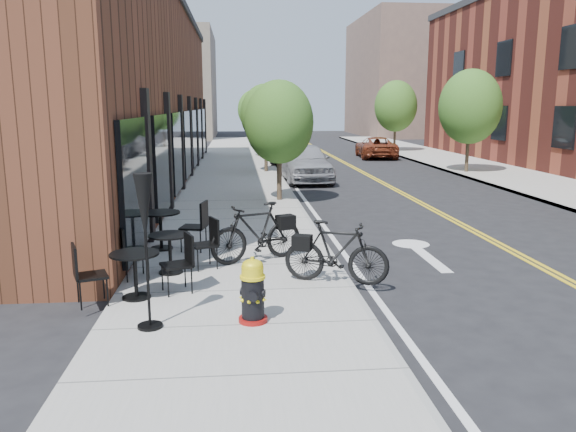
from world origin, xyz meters
name	(u,v)px	position (x,y,z in m)	size (l,w,h in m)	color
ground	(355,293)	(0.00, 0.00, 0.00)	(120.00, 120.00, 0.00)	black
sidewalk_near	(236,197)	(-2.00, 10.00, 0.06)	(4.00, 70.00, 0.12)	#9E9B93
sidewalk_far	(571,192)	(10.00, 10.00, 0.06)	(4.00, 70.00, 0.12)	#9E9B93
building_near	(119,96)	(-6.50, 14.00, 3.50)	(5.00, 28.00, 7.00)	#4B2818
bg_building_left	(173,85)	(-8.00, 48.00, 5.00)	(8.00, 14.00, 10.00)	#726656
bg_building_right	(407,77)	(16.00, 50.00, 6.00)	(10.00, 16.00, 12.00)	brown
tree_near_a	(279,122)	(-0.60, 9.00, 2.60)	(2.20, 2.20, 3.81)	#382B1E
tree_near_b	(266,114)	(-0.60, 17.00, 2.71)	(2.30, 2.30, 3.98)	#382B1E
tree_near_c	(259,115)	(-0.60, 25.00, 2.53)	(2.10, 2.10, 3.67)	#382B1E
tree_near_d	(254,110)	(-0.60, 33.00, 2.79)	(2.40, 2.40, 4.11)	#382B1E
tree_far_b	(470,107)	(8.60, 16.00, 3.06)	(2.80, 2.80, 4.62)	#382B1E
tree_far_c	(396,106)	(8.60, 28.00, 3.06)	(2.80, 2.80, 4.62)	#382B1E
fire_hydrant	(253,291)	(-1.78, -1.39, 0.57)	(0.54, 0.54, 0.95)	maroon
bicycle_left	(257,232)	(-1.60, 1.75, 0.70)	(0.55, 1.94, 1.16)	black
bicycle_right	(336,252)	(-0.30, 0.24, 0.67)	(0.51, 1.82, 1.10)	black
bistro_set_a	(135,269)	(-3.60, -0.23, 0.61)	(1.82, 1.06, 0.97)	black
bistro_set_b	(161,225)	(-3.60, 2.88, 0.65)	(1.99, 1.00, 1.05)	black
bistro_set_c	(170,248)	(-3.21, 1.10, 0.59)	(1.77, 1.11, 0.94)	black
patio_umbrella	(145,219)	(-3.21, -1.48, 1.66)	(0.35, 0.35, 2.14)	black
parked_car_a	(304,162)	(0.86, 14.32, 0.80)	(1.90, 4.72, 1.61)	#93959B
parked_car_b	(287,150)	(0.80, 21.49, 0.75)	(1.58, 4.53, 1.49)	black
parked_car_c	(287,144)	(1.29, 27.28, 0.69)	(1.92, 4.72, 1.37)	#9F9FA3
parked_car_far	(376,147)	(6.43, 24.38, 0.63)	(2.08, 4.52, 1.26)	maroon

